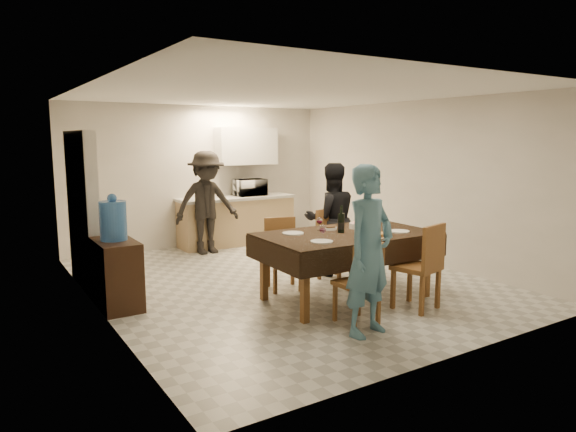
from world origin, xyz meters
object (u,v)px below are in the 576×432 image
console (116,273)px  water_jug (113,221)px  microwave (250,187)px  person_far (331,219)px  person_near (369,251)px  person_kitchen (207,203)px  savoury_tart (373,235)px  dining_table (347,236)px  wine_bottle (341,219)px  water_pitcher (371,223)px

console → water_jug: size_ratio=1.89×
microwave → person_far: person_far is taller
person_near → person_far: size_ratio=1.06×
console → person_kitchen: 2.99m
console → microwave: microwave is taller
savoury_tart → person_kitchen: bearing=98.4°
console → person_near: person_near is taller
dining_table → person_far: size_ratio=1.32×
water_jug → wine_bottle: (2.47, -1.17, -0.03)m
wine_bottle → person_far: person_far is taller
console → person_kitchen: bearing=45.2°
wine_bottle → person_near: (-0.50, -1.10, -0.14)m
wine_bottle → microwave: 3.78m
microwave → dining_table: bearing=80.2°
wine_bottle → microwave: size_ratio=0.60×
water_pitcher → microwave: size_ratio=0.34×
person_far → person_kitchen: (-0.99, 2.26, 0.07)m
wine_bottle → water_jug: bearing=154.7°
console → microwave: (3.17, 2.54, 0.66)m
console → person_near: size_ratio=0.50×
water_jug → person_far: (3.07, -0.17, -0.22)m
dining_table → water_jug: (-2.52, 1.22, 0.24)m
wine_bottle → person_kitchen: (-0.39, 3.26, -0.12)m
person_far → water_pitcher: bearing=98.2°
dining_table → microwave: bearing=81.5°
savoury_tart → person_kitchen: size_ratio=0.21×
water_jug → person_kitchen: (2.08, 2.09, -0.15)m
water_pitcher → person_far: size_ratio=0.12×
microwave → person_near: 4.96m
dining_table → water_pitcher: size_ratio=11.12×
savoury_tart → person_near: 0.93m
dining_table → person_near: 1.19m
dining_table → wine_bottle: 0.22m
dining_table → wine_bottle: (-0.05, 0.05, 0.21)m
water_pitcher → savoury_tart: (-0.25, -0.33, -0.07)m
wine_bottle → water_pitcher: 0.42m
savoury_tart → microwave: (0.55, 4.14, 0.21)m
dining_table → person_kitchen: person_kitchen is taller
water_jug → person_kitchen: 2.95m
water_pitcher → microwave: microwave is taller
water_jug → person_kitchen: bearing=45.2°
dining_table → person_kitchen: (-0.44, 3.31, 0.09)m
person_far → person_kitchen: person_kitchen is taller
microwave → person_near: (-1.20, -4.81, -0.19)m
dining_table → person_near: size_ratio=1.24×
water_jug → person_far: size_ratio=0.28×
console → savoury_tart: (2.62, -1.60, 0.46)m
wine_bottle → savoury_tart: size_ratio=0.92×
wine_bottle → savoury_tart: bearing=-70.8°
water_jug → person_far: person_far is taller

